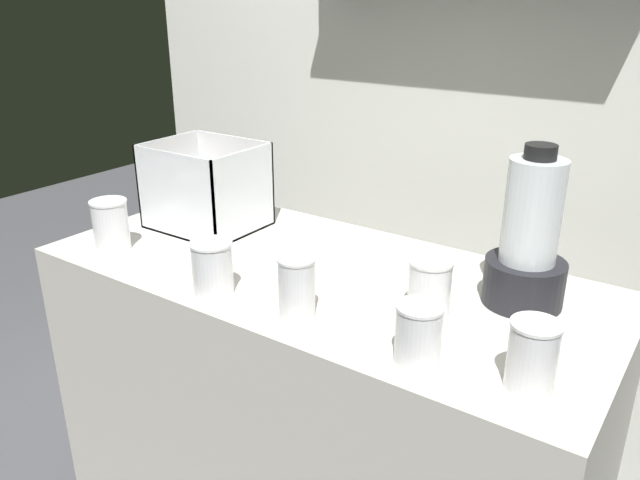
{
  "coord_description": "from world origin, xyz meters",
  "views": [
    {
      "loc": [
        0.8,
        -1.14,
        1.54
      ],
      "look_at": [
        0.0,
        0.0,
        0.98
      ],
      "focal_mm": 35.23,
      "sensor_mm": 36.0,
      "label": 1
    }
  ],
  "objects": [
    {
      "name": "juice_cup_pomegranate_rightmost",
      "position": [
        0.57,
        -0.19,
        0.95
      ],
      "size": [
        0.09,
        0.09,
        0.12
      ],
      "color": "white",
      "rests_on": "counter"
    },
    {
      "name": "counter",
      "position": [
        0.0,
        0.0,
        0.45
      ],
      "size": [
        1.4,
        0.64,
        0.9
      ],
      "primitive_type": "cube",
      "color": "beige",
      "rests_on": "ground_plane"
    },
    {
      "name": "juice_cup_mango_middle",
      "position": [
        0.09,
        -0.22,
        0.96
      ],
      "size": [
        0.08,
        0.08,
        0.13
      ],
      "color": "white",
      "rests_on": "counter"
    },
    {
      "name": "back_wall_unit",
      "position": [
        -0.0,
        0.77,
        1.26
      ],
      "size": [
        2.6,
        0.24,
        2.5
      ],
      "color": "silver",
      "rests_on": "ground_plane"
    },
    {
      "name": "juice_cup_orange_far_right",
      "position": [
        0.38,
        -0.23,
        0.95
      ],
      "size": [
        0.09,
        0.09,
        0.11
      ],
      "color": "white",
      "rests_on": "counter"
    },
    {
      "name": "carrot_display_bin",
      "position": [
        -0.44,
        0.08,
        0.97
      ],
      "size": [
        0.3,
        0.25,
        0.24
      ],
      "color": "white",
      "rests_on": "counter"
    },
    {
      "name": "juice_cup_orange_left",
      "position": [
        -0.13,
        -0.24,
        0.95
      ],
      "size": [
        0.1,
        0.1,
        0.12
      ],
      "color": "white",
      "rests_on": "counter"
    },
    {
      "name": "juice_cup_beet_far_left",
      "position": [
        -0.53,
        -0.2,
        0.96
      ],
      "size": [
        0.09,
        0.09,
        0.13
      ],
      "color": "white",
      "rests_on": "counter"
    },
    {
      "name": "juice_cup_orange_right",
      "position": [
        0.31,
        -0.04,
        0.95
      ],
      "size": [
        0.09,
        0.09,
        0.12
      ],
      "color": "white",
      "rests_on": "counter"
    },
    {
      "name": "blender_pitcher",
      "position": [
        0.46,
        0.11,
        1.04
      ],
      "size": [
        0.17,
        0.17,
        0.35
      ],
      "color": "black",
      "rests_on": "counter"
    }
  ]
}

